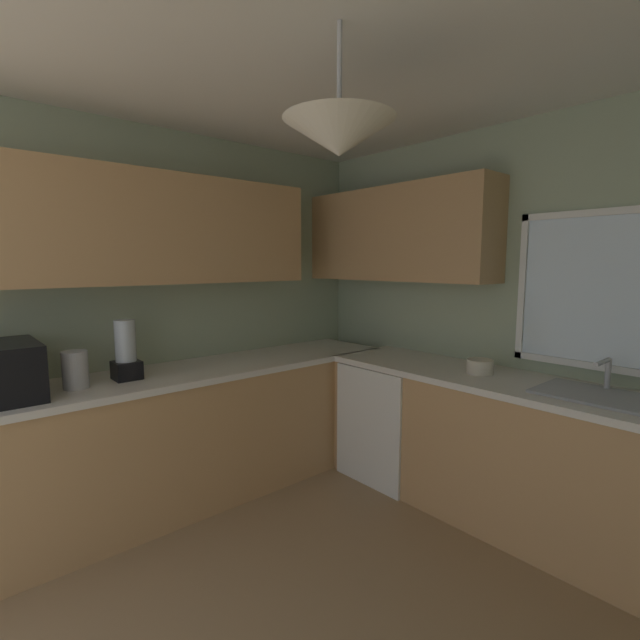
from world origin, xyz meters
name	(u,v)px	position (x,y,z in m)	size (l,w,h in m)	color
ground_plane	(337,624)	(0.00, 0.00, 0.00)	(7.76, 7.76, 0.00)	#997A56
room_shell	(352,241)	(-0.36, 0.43, 1.70)	(3.65, 3.45, 2.55)	#9EAD8E
counter_run_left	(188,435)	(-1.45, 0.00, 0.45)	(0.65, 3.06, 0.89)	tan
counter_run_back	(529,458)	(0.21, 1.36, 0.45)	(2.74, 0.65, 0.89)	tan
dishwasher	(394,419)	(-0.79, 1.33, 0.42)	(0.60, 0.60, 0.84)	white
kettle	(75,370)	(-1.43, -0.66, 1.00)	(0.13, 0.13, 0.21)	#B7B7BC
sink_assembly	(597,394)	(0.53, 1.36, 0.90)	(0.56, 0.40, 0.19)	#9EA0A5
bowl	(480,367)	(-0.13, 1.36, 0.93)	(0.16, 0.16, 0.09)	beige
blender_appliance	(126,353)	(-1.45, -0.37, 1.05)	(0.15, 0.15, 0.36)	black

